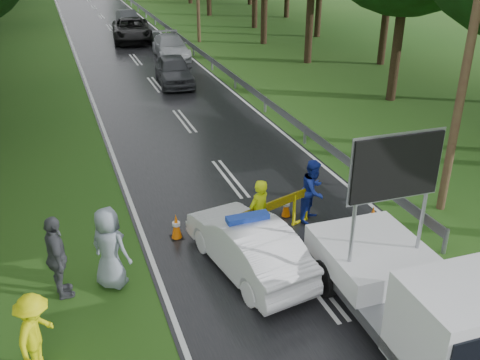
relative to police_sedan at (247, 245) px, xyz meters
name	(u,v)px	position (x,y,z in m)	size (l,w,h in m)	color
ground	(312,283)	(1.24, -1.04, -0.68)	(160.00, 160.00, 0.00)	#214F16
road	(121,41)	(1.24, 28.96, -0.67)	(7.00, 140.00, 0.02)	black
guardrail	(173,31)	(4.94, 28.63, -0.13)	(0.12, 60.06, 0.70)	gray
utility_pole_near	(473,33)	(6.44, 0.96, 4.39)	(1.40, 0.24, 10.00)	#4C2F23
police_sedan	(247,245)	(0.00, 0.00, 0.00)	(2.09, 4.28, 1.49)	white
work_truck	(418,297)	(2.25, -3.41, 0.39)	(2.35, 5.01, 3.95)	gray
barrier	(275,209)	(1.25, 1.28, 0.10)	(2.38, 0.83, 1.03)	yellow
officer	(259,213)	(0.67, 0.96, 0.24)	(0.67, 0.44, 1.84)	#BCD50B
civilian	(313,191)	(2.56, 1.66, 0.23)	(0.88, 0.69, 1.81)	#172B98
bystander_left	(36,335)	(-4.75, -1.75, 0.17)	(1.10, 0.63, 1.71)	#EBEC0C
bystander_mid	(57,258)	(-4.26, 0.46, 0.32)	(1.17, 0.49, 2.00)	#46484F
bystander_right	(109,248)	(-3.14, 0.48, 0.32)	(0.97, 0.63, 1.99)	gray
queue_car_first	(174,70)	(2.22, 16.83, 0.05)	(1.71, 4.25, 1.45)	#393A40
queue_car_second	(171,47)	(3.45, 22.83, 0.00)	(1.90, 4.67, 1.36)	#AAACB3
queue_car_third	(132,30)	(2.05, 28.83, 0.11)	(2.61, 5.65, 1.57)	black
queue_car_fourth	(128,19)	(2.71, 34.83, -0.04)	(1.35, 3.86, 1.27)	#3D4044
cone_center	(305,272)	(1.03, -1.04, -0.31)	(0.36, 0.36, 0.75)	black
cone_far	(286,207)	(1.94, 2.04, -0.36)	(0.31, 0.31, 0.66)	black
cone_left_mid	(176,227)	(-1.27, 1.96, -0.33)	(0.34, 0.34, 0.73)	black
cone_right	(372,220)	(3.75, 0.46, -0.28)	(0.39, 0.39, 0.82)	black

